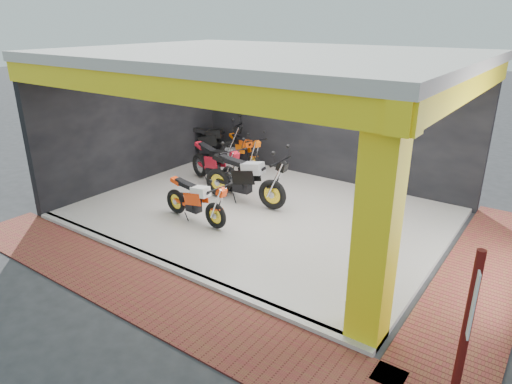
% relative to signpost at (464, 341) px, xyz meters
% --- Properties ---
extents(ground, '(80.00, 80.00, 0.00)m').
position_rel_signpost_xyz_m(ground, '(-5.12, 1.75, -1.26)').
color(ground, '#2D2D30').
rests_on(ground, ground).
extents(showroom_floor, '(8.00, 6.00, 0.10)m').
position_rel_signpost_xyz_m(showroom_floor, '(-5.12, 3.75, -1.21)').
color(showroom_floor, white).
rests_on(showroom_floor, ground).
extents(showroom_ceiling, '(8.40, 6.40, 0.20)m').
position_rel_signpost_xyz_m(showroom_ceiling, '(-5.12, 3.75, 2.34)').
color(showroom_ceiling, beige).
rests_on(showroom_ceiling, corner_column).
extents(back_wall, '(8.20, 0.20, 3.50)m').
position_rel_signpost_xyz_m(back_wall, '(-5.12, 6.85, 0.49)').
color(back_wall, black).
rests_on(back_wall, ground).
extents(left_wall, '(0.20, 6.20, 3.50)m').
position_rel_signpost_xyz_m(left_wall, '(-9.22, 3.75, 0.49)').
color(left_wall, black).
rests_on(left_wall, ground).
extents(corner_column, '(0.50, 0.50, 3.50)m').
position_rel_signpost_xyz_m(corner_column, '(-1.37, 1.00, 0.49)').
color(corner_column, yellow).
rests_on(corner_column, ground).
extents(header_beam_front, '(8.40, 0.30, 0.40)m').
position_rel_signpost_xyz_m(header_beam_front, '(-5.12, 0.75, 2.04)').
color(header_beam_front, yellow).
rests_on(header_beam_front, corner_column).
extents(header_beam_right, '(0.30, 6.40, 0.40)m').
position_rel_signpost_xyz_m(header_beam_right, '(-1.12, 3.75, 2.04)').
color(header_beam_right, yellow).
rests_on(header_beam_right, corner_column).
extents(floor_kerb, '(8.00, 0.20, 0.10)m').
position_rel_signpost_xyz_m(floor_kerb, '(-5.12, 0.73, -1.21)').
color(floor_kerb, white).
rests_on(floor_kerb, ground).
extents(paver_front, '(9.00, 1.40, 0.03)m').
position_rel_signpost_xyz_m(paver_front, '(-5.12, -0.05, -1.24)').
color(paver_front, maroon).
rests_on(paver_front, ground).
extents(paver_right, '(1.40, 7.00, 0.03)m').
position_rel_signpost_xyz_m(paver_right, '(-0.32, 3.75, -1.24)').
color(paver_right, maroon).
rests_on(paver_right, ground).
extents(signpost, '(0.11, 0.31, 2.29)m').
position_rel_signpost_xyz_m(signpost, '(0.00, 0.00, 0.00)').
color(signpost, '#5D110D').
rests_on(signpost, ground).
extents(moto_hero, '(1.98, 0.85, 1.18)m').
position_rel_signpost_xyz_m(moto_hero, '(-5.35, 2.39, -0.57)').
color(moto_hero, '#FF3B0A').
rests_on(moto_hero, showroom_floor).
extents(moto_row_a, '(2.46, 1.03, 1.47)m').
position_rel_signpost_xyz_m(moto_row_a, '(-4.95, 3.95, -0.42)').
color(moto_row_a, black).
rests_on(moto_row_a, showroom_floor).
extents(moto_row_b, '(2.39, 1.44, 1.38)m').
position_rel_signpost_xyz_m(moto_row_b, '(-6.48, 4.29, -0.47)').
color(moto_row_b, red).
rests_on(moto_row_b, showroom_floor).
extents(moto_row_c, '(2.05, 1.39, 1.17)m').
position_rel_signpost_xyz_m(moto_row_c, '(-6.98, 6.03, -0.57)').
color(moto_row_c, '#FF640A').
rests_on(moto_row_c, showroom_floor).
extents(moto_row_d, '(2.49, 1.55, 1.43)m').
position_rel_signpost_xyz_m(moto_row_d, '(-8.01, 6.27, -0.44)').
color(moto_row_d, black).
rests_on(moto_row_d, showroom_floor).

